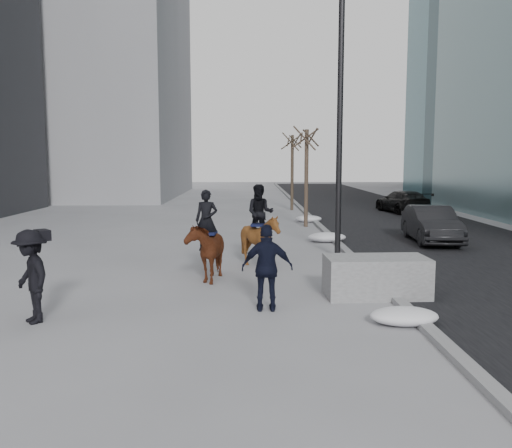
{
  "coord_description": "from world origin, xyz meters",
  "views": [
    {
      "loc": [
        -0.16,
        -11.63,
        3.05
      ],
      "look_at": [
        0.0,
        1.2,
        1.5
      ],
      "focal_mm": 38.0,
      "sensor_mm": 36.0,
      "label": 1
    }
  ],
  "objects_px": {
    "mounted_left": "(206,246)",
    "planter": "(376,277)",
    "car_near": "(431,224)",
    "mounted_right": "(260,234)"
  },
  "relations": [
    {
      "from": "planter",
      "to": "car_near",
      "type": "distance_m",
      "value": 8.73
    },
    {
      "from": "mounted_left",
      "to": "mounted_right",
      "type": "relative_size",
      "value": 0.97
    },
    {
      "from": "car_near",
      "to": "mounted_right",
      "type": "distance_m",
      "value": 7.84
    },
    {
      "from": "planter",
      "to": "mounted_right",
      "type": "height_order",
      "value": "mounted_right"
    },
    {
      "from": "mounted_right",
      "to": "planter",
      "type": "bearing_deg",
      "value": -52.5
    },
    {
      "from": "planter",
      "to": "car_near",
      "type": "relative_size",
      "value": 0.55
    },
    {
      "from": "planter",
      "to": "car_near",
      "type": "height_order",
      "value": "car_near"
    },
    {
      "from": "car_near",
      "to": "mounted_right",
      "type": "height_order",
      "value": "mounted_right"
    },
    {
      "from": "planter",
      "to": "mounted_left",
      "type": "bearing_deg",
      "value": 155.36
    },
    {
      "from": "mounted_left",
      "to": "planter",
      "type": "bearing_deg",
      "value": -24.64
    }
  ]
}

